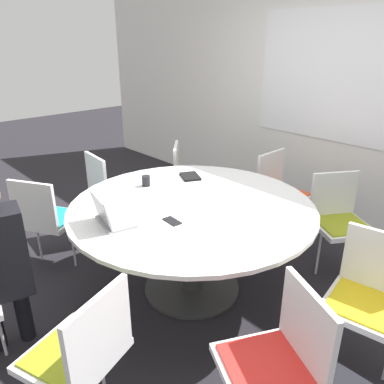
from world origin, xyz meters
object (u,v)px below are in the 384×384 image
at_px(chair_6, 188,176).
at_px(cell_phone, 172,221).
at_px(chair_3, 370,292).
at_px(spiral_notebook, 190,176).
at_px(chair_7, 109,186).
at_px(chair_1, 82,348).
at_px(chair_5, 280,188).
at_px(laptop, 109,217).
at_px(chair_2, 280,356).
at_px(chair_8, 46,215).
at_px(chair_4, 339,216).
at_px(coffee_cup, 146,181).

bearing_deg(chair_6, cell_phone, -2.25).
distance_m(chair_3, spiral_notebook, 1.71).
relative_size(chair_6, chair_7, 1.00).
height_order(chair_1, cell_phone, chair_1).
distance_m(chair_5, spiral_notebook, 1.00).
height_order(chair_6, laptop, laptop).
xyz_separation_m(chair_2, spiral_notebook, (-1.61, 0.91, 0.25)).
distance_m(chair_8, spiral_notebook, 1.29).
height_order(chair_6, chair_8, same).
bearing_deg(chair_8, chair_4, 16.73).
relative_size(chair_5, chair_7, 1.00).
height_order(chair_8, laptop, laptop).
distance_m(chair_3, laptop, 1.69).
bearing_deg(coffee_cup, chair_8, -128.52).
relative_size(chair_2, chair_8, 1.00).
xyz_separation_m(chair_6, cell_phone, (1.08, -1.14, 0.24)).
bearing_deg(chair_3, chair_8, 13.35).
relative_size(chair_2, spiral_notebook, 3.38).
relative_size(chair_6, chair_8, 1.00).
distance_m(chair_1, chair_3, 1.65).
distance_m(chair_2, spiral_notebook, 1.87).
bearing_deg(cell_phone, laptop, -128.16).
bearing_deg(chair_6, chair_2, 11.48).
bearing_deg(chair_7, chair_3, 10.30).
relative_size(chair_4, laptop, 2.62).
xyz_separation_m(chair_7, coffee_cup, (0.74, -0.07, 0.28)).
xyz_separation_m(chair_5, spiral_notebook, (-0.36, -0.90, 0.25)).
xyz_separation_m(chair_6, coffee_cup, (0.43, -0.87, 0.28)).
bearing_deg(chair_7, chair_2, -7.95).
bearing_deg(chair_2, coffee_cup, 10.84).
bearing_deg(coffee_cup, spiral_notebook, 75.62).
bearing_deg(chair_3, chair_4, -62.94).
distance_m(chair_5, coffee_cup, 1.42).
height_order(chair_7, spiral_notebook, chair_7).
height_order(chair_2, spiral_notebook, chair_2).
distance_m(chair_2, laptop, 1.35).
bearing_deg(cell_phone, chair_5, 96.96).
relative_size(chair_7, chair_8, 1.00).
bearing_deg(laptop, cell_phone, -115.33).
bearing_deg(chair_5, chair_2, 34.19).
height_order(chair_4, coffee_cup, chair_4).
bearing_deg(chair_5, spiral_notebook, -22.29).
bearing_deg(laptop, chair_4, -101.29).
xyz_separation_m(chair_7, spiral_notebook, (0.85, 0.33, 0.25)).
distance_m(chair_1, coffee_cup, 1.58).
height_order(chair_1, coffee_cup, chair_1).
relative_size(chair_1, chair_7, 1.00).
bearing_deg(chair_1, laptop, 28.65).
distance_m(chair_3, chair_5, 1.67).
height_order(chair_4, chair_7, same).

